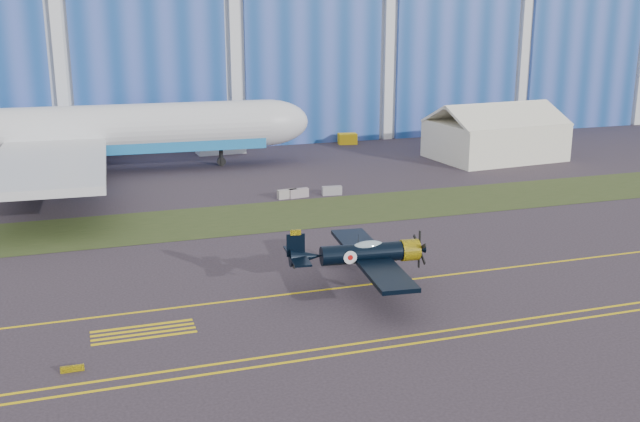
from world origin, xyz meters
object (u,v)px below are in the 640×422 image
object	(u,v)px
tent	(495,131)
shipping_container	(221,143)
warbird	(362,253)
jetliner	(61,77)
tug	(347,139)

from	to	relation	value
tent	shipping_container	xyz separation A→B (m)	(-32.05, 14.17, -2.20)
warbird	tent	world-z (taller)	tent
shipping_container	warbird	bearing A→B (deg)	-93.96
jetliner	tug	bearing A→B (deg)	15.47
tug	jetliner	bearing A→B (deg)	-158.71
jetliner	shipping_container	size ratio (longest dim) A/B	10.60
shipping_container	tug	distance (m)	18.16
jetliner	tug	xyz separation A→B (m)	(36.98, 8.36, -10.26)
tent	shipping_container	world-z (taller)	tent
warbird	jetliner	distance (m)	48.78
warbird	jetliner	world-z (taller)	jetliner
jetliner	warbird	bearing A→B (deg)	-64.56
jetliner	tent	distance (m)	51.97
tent	tug	bearing A→B (deg)	126.53
tent	jetliner	bearing A→B (deg)	166.57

